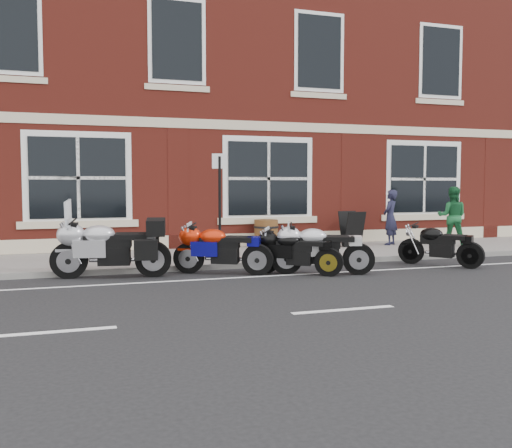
# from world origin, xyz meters

# --- Properties ---
(ground) EXTENTS (80.00, 80.00, 0.00)m
(ground) POSITION_xyz_m (0.00, 0.00, 0.00)
(ground) COLOR black
(ground) RESTS_ON ground
(sidewalk) EXTENTS (30.00, 3.00, 0.12)m
(sidewalk) POSITION_xyz_m (0.00, 3.00, 0.06)
(sidewalk) COLOR slate
(sidewalk) RESTS_ON ground
(kerb) EXTENTS (30.00, 0.16, 0.12)m
(kerb) POSITION_xyz_m (0.00, 1.42, 0.06)
(kerb) COLOR slate
(kerb) RESTS_ON ground
(pub_building) EXTENTS (24.00, 12.00, 12.00)m
(pub_building) POSITION_xyz_m (0.00, 10.50, 6.00)
(pub_building) COLOR maroon
(pub_building) RESTS_ON ground
(moto_touring_silver) EXTENTS (2.29, 0.68, 1.52)m
(moto_touring_silver) POSITION_xyz_m (-3.04, 1.01, 0.62)
(moto_touring_silver) COLOR black
(moto_touring_silver) RESTS_ON ground
(moto_sport_red) EXTENTS (1.86, 1.09, 0.92)m
(moto_sport_red) POSITION_xyz_m (-0.84, 0.76, 0.53)
(moto_sport_red) COLOR black
(moto_sport_red) RESTS_ON ground
(moto_sport_black) EXTENTS (1.57, 1.20, 0.84)m
(moto_sport_black) POSITION_xyz_m (0.57, 0.23, 0.48)
(moto_sport_black) COLOR black
(moto_sport_black) RESTS_ON ground
(moto_sport_silver) EXTENTS (1.98, 0.91, 0.94)m
(moto_sport_silver) POSITION_xyz_m (1.06, 0.12, 0.54)
(moto_sport_silver) COLOR black
(moto_sport_silver) RESTS_ON ground
(moto_naked_black) EXTENTS (1.22, 1.59, 0.85)m
(moto_naked_black) POSITION_xyz_m (4.05, 0.36, 0.49)
(moto_naked_black) COLOR black
(moto_naked_black) RESTS_ON ground
(pedestrian_left) EXTENTS (0.67, 0.64, 1.54)m
(pedestrian_left) POSITION_xyz_m (4.79, 3.58, 0.89)
(pedestrian_left) COLOR #1A1B30
(pedestrian_left) RESTS_ON sidewalk
(pedestrian_right) EXTENTS (1.00, 0.97, 1.63)m
(pedestrian_right) POSITION_xyz_m (6.32, 2.89, 0.93)
(pedestrian_right) COLOR #19572D
(pedestrian_right) RESTS_ON sidewalk
(a_board_sign) EXTENTS (0.64, 0.48, 0.97)m
(a_board_sign) POSITION_xyz_m (3.55, 3.50, 0.60)
(a_board_sign) COLOR black
(a_board_sign) RESTS_ON sidewalk
(barrel_planter) EXTENTS (0.67, 0.67, 0.74)m
(barrel_planter) POSITION_xyz_m (1.29, 4.09, 0.49)
(barrel_planter) COLOR #4B3314
(barrel_planter) RESTS_ON sidewalk
(parking_sign) EXTENTS (0.33, 0.12, 2.38)m
(parking_sign) POSITION_xyz_m (-0.49, 2.20, 1.50)
(parking_sign) COLOR black
(parking_sign) RESTS_ON sidewalk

